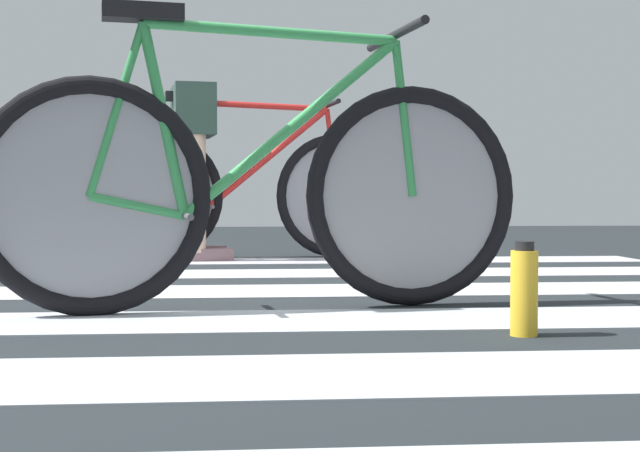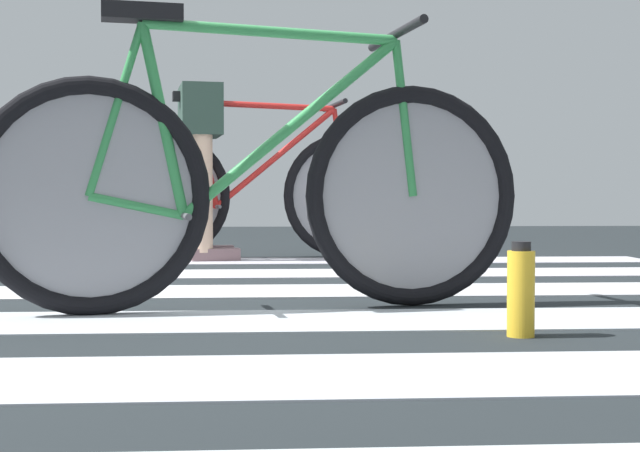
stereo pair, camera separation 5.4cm
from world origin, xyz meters
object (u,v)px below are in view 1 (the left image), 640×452
(bicycle_2_of_2, at_px, (249,191))
(water_bottle, at_px, (524,291))
(bicycle_1_of_2, at_px, (257,187))
(cyclist_2_of_2, at_px, (194,147))

(bicycle_2_of_2, distance_m, water_bottle, 2.91)
(bicycle_1_of_2, bearing_deg, bicycle_2_of_2, 80.41)
(bicycle_2_of_2, bearing_deg, cyclist_2_of_2, -180.00)
(bicycle_2_of_2, relative_size, cyclist_2_of_2, 1.78)
(bicycle_1_of_2, height_order, water_bottle, bicycle_1_of_2)
(bicycle_2_of_2, height_order, cyclist_2_of_2, cyclist_2_of_2)
(cyclist_2_of_2, bearing_deg, bicycle_1_of_2, -90.59)
(bicycle_2_of_2, xyz_separation_m, cyclist_2_of_2, (-0.31, -0.05, 0.24))
(bicycle_1_of_2, xyz_separation_m, bicycle_2_of_2, (-0.02, 2.26, 0.00))
(bicycle_1_of_2, bearing_deg, water_bottle, -49.10)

